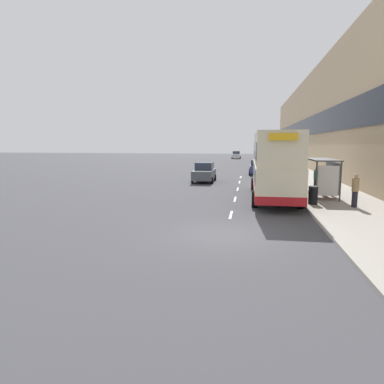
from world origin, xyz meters
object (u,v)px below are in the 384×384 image
(pedestrian_2, at_px, (304,178))
(car_1, at_px, (236,155))
(pedestrian_at_shelter, at_px, (355,190))
(pedestrian_1, at_px, (316,178))
(bus_shelter, at_px, (326,171))
(car_0, at_px, (259,156))
(litter_bin, at_px, (313,195))
(car_3, at_px, (258,167))
(car_2, at_px, (204,172))
(double_decker_bus_near, at_px, (274,164))

(pedestrian_2, bearing_deg, car_1, 97.40)
(pedestrian_at_shelter, relative_size, pedestrian_1, 1.11)
(bus_shelter, relative_size, pedestrian_1, 2.52)
(car_0, bearing_deg, pedestrian_2, -87.84)
(bus_shelter, xyz_separation_m, litter_bin, (-1.22, -2.83, -1.21))
(bus_shelter, bearing_deg, car_1, 97.62)
(car_3, height_order, pedestrian_at_shelter, pedestrian_at_shelter)
(car_1, xyz_separation_m, pedestrian_1, (8.16, -55.94, 0.11))
(car_0, bearing_deg, car_1, 151.83)
(car_3, distance_m, pedestrian_1, 13.97)
(car_3, bearing_deg, bus_shelter, -77.25)
(car_0, xyz_separation_m, car_2, (-6.37, -48.16, 0.03))
(car_2, distance_m, pedestrian_1, 10.49)
(bus_shelter, xyz_separation_m, car_3, (-3.92, 17.33, -1.02))
(car_2, bearing_deg, pedestrian_1, 151.82)
(pedestrian_at_shelter, bearing_deg, car_2, 128.86)
(car_0, height_order, car_1, car_1)
(bus_shelter, distance_m, pedestrian_1, 4.07)
(car_0, distance_m, pedestrian_2, 53.32)
(car_1, height_order, pedestrian_1, pedestrian_1)
(litter_bin, bearing_deg, car_1, 96.18)
(car_2, relative_size, car_3, 1.08)
(car_0, relative_size, pedestrian_2, 2.65)
(double_decker_bus_near, height_order, car_2, double_decker_bus_near)
(car_0, bearing_deg, car_3, -91.70)
(car_0, relative_size, car_1, 1.04)
(car_0, distance_m, car_1, 5.98)
(bus_shelter, distance_m, car_3, 17.80)
(car_3, bearing_deg, pedestrian_1, -73.09)
(car_0, bearing_deg, bus_shelter, -87.25)
(double_decker_bus_near, bearing_deg, car_3, 92.04)
(pedestrian_1, bearing_deg, car_1, 98.30)
(double_decker_bus_near, xyz_separation_m, car_3, (-0.63, 17.52, -1.42))
(pedestrian_1, bearing_deg, double_decker_bus_near, -129.56)
(pedestrian_2, bearing_deg, car_2, 148.58)
(bus_shelter, height_order, car_3, bus_shelter)
(pedestrian_at_shelter, relative_size, pedestrian_2, 1.07)
(car_1, distance_m, pedestrian_at_shelter, 63.98)
(car_0, bearing_deg, car_2, -97.53)
(car_0, relative_size, pedestrian_1, 2.75)
(car_1, distance_m, pedestrian_1, 56.53)
(car_2, xyz_separation_m, pedestrian_1, (9.25, -4.95, 0.09))
(bus_shelter, relative_size, car_0, 0.92)
(pedestrian_at_shelter, height_order, litter_bin, pedestrian_at_shelter)
(pedestrian_2, bearing_deg, double_decker_bus_near, -122.67)
(double_decker_bus_near, xyz_separation_m, pedestrian_1, (3.44, 4.16, -1.29))
(pedestrian_2, distance_m, litter_bin, 6.67)
(double_decker_bus_near, height_order, car_0, double_decker_bus_near)
(car_2, distance_m, car_3, 9.88)
(double_decker_bus_near, bearing_deg, car_1, 94.49)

